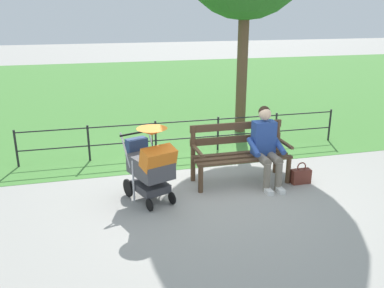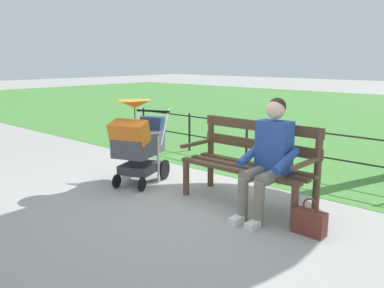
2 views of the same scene
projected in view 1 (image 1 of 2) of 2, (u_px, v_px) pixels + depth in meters
ground_plane at (212, 185)px, 6.67m from camera, size 60.00×60.00×0.00m
grass_lawn at (141, 89)px, 14.76m from camera, size 40.00×16.00×0.01m
park_bench at (239, 150)px, 6.73m from camera, size 1.60×0.60×0.96m
person_on_bench at (266, 144)px, 6.57m from camera, size 0.53×0.74×1.28m
stroller at (151, 164)px, 5.97m from camera, size 0.76×0.99×1.15m
handbag at (301, 176)px, 6.73m from camera, size 0.32×0.14×0.37m
park_fence at (187, 133)px, 8.08m from camera, size 6.41×0.04×0.70m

